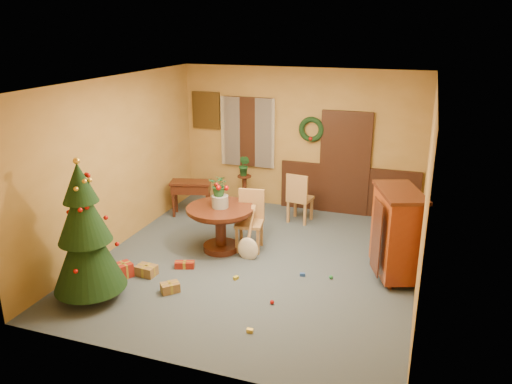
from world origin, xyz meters
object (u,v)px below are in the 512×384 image
at_px(dining_table, 220,220).
at_px(christmas_tree, 85,235).
at_px(sideboard, 396,231).
at_px(writing_desk, 191,190).
at_px(chair_near, 250,218).

distance_m(dining_table, christmas_tree, 2.38).
xyz_separation_m(christmas_tree, sideboard, (3.98, 2.08, -0.23)).
relative_size(christmas_tree, writing_desk, 2.34).
bearing_deg(dining_table, chair_near, 31.36).
bearing_deg(sideboard, dining_table, -179.73).
xyz_separation_m(dining_table, sideboard, (2.86, 0.01, 0.19)).
bearing_deg(chair_near, sideboard, -5.98).
bearing_deg(dining_table, writing_desk, 131.88).
distance_m(christmas_tree, sideboard, 4.50).
relative_size(chair_near, sideboard, 0.74).
height_order(chair_near, christmas_tree, christmas_tree).
relative_size(dining_table, chair_near, 1.11).
xyz_separation_m(chair_near, writing_desk, (-1.65, 1.09, -0.02)).
relative_size(christmas_tree, sideboard, 1.48).
bearing_deg(chair_near, dining_table, -148.64).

